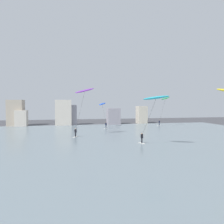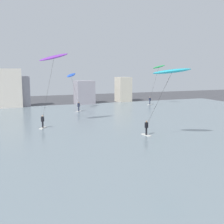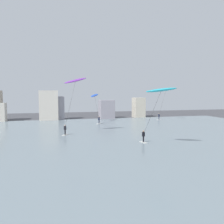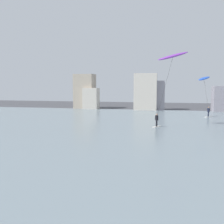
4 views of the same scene
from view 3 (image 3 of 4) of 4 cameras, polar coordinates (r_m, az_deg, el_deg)
The scene contains 6 objects.
water_bay at distance 32.22m, azimuth -10.25°, elevation -7.22°, with size 84.00×52.00×0.10m, color gray.
far_shore_buildings at distance 58.39m, azimuth -14.57°, elevation 1.13°, with size 41.73×4.94×7.55m.
kitesurfer_purple at distance 36.53m, azimuth -9.73°, elevation 7.17°, with size 4.25×2.38×9.46m.
kitesurfer_cyan at distance 27.11m, azimuth 12.27°, elevation 4.60°, with size 3.74×5.47×7.46m.
kitesurfer_green at distance 56.52m, azimuth 13.67°, elevation 4.91°, with size 3.10×2.90×8.33m.
kitesurfer_blue at distance 50.69m, azimuth -4.45°, elevation 3.62°, with size 2.62×5.03×6.77m.
Camera 3 is at (-2.01, -0.86, 6.66)m, focal length 35.12 mm.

